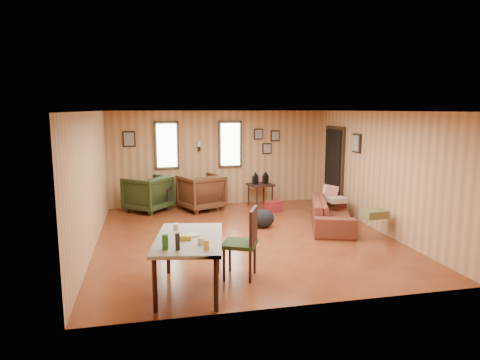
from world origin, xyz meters
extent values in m
cube|color=brown|center=(0.00, 0.00, -0.01)|extent=(5.50, 6.00, 0.02)
cube|color=#997C5B|center=(0.00, 0.00, 2.41)|extent=(5.50, 6.00, 0.02)
cube|color=tan|center=(0.00, 3.01, 1.20)|extent=(5.50, 0.02, 2.40)
cube|color=tan|center=(0.00, -3.01, 1.20)|extent=(5.50, 0.02, 2.40)
cube|color=tan|center=(-2.76, 0.00, 1.20)|extent=(0.02, 6.00, 2.40)
cube|color=tan|center=(2.76, 0.00, 1.20)|extent=(0.02, 6.00, 2.40)
cube|color=black|center=(-1.30, 2.97, 1.55)|extent=(0.60, 0.05, 1.20)
cube|color=#E0F2D1|center=(-1.30, 2.93, 1.55)|extent=(0.48, 0.04, 1.06)
cube|color=black|center=(0.30, 2.97, 1.55)|extent=(0.60, 0.05, 1.20)
cube|color=#E0F2D1|center=(0.30, 2.93, 1.55)|extent=(0.48, 0.04, 1.06)
cube|color=black|center=(-0.50, 2.95, 1.45)|extent=(0.07, 0.05, 0.12)
cylinder|color=silver|center=(-0.50, 2.89, 1.58)|extent=(0.07, 0.07, 0.14)
cube|color=black|center=(2.72, 1.95, 1.00)|extent=(0.06, 1.00, 2.05)
cube|color=black|center=(2.68, 1.95, 1.00)|extent=(0.04, 0.82, 1.90)
cube|color=black|center=(1.05, 2.97, 1.80)|extent=(0.24, 0.04, 0.28)
cube|color=#9E998C|center=(1.05, 2.94, 1.80)|extent=(0.19, 0.02, 0.22)
cube|color=black|center=(1.50, 2.97, 1.75)|extent=(0.24, 0.04, 0.28)
cube|color=#9E998C|center=(1.50, 2.94, 1.75)|extent=(0.19, 0.02, 0.22)
cube|color=black|center=(1.28, 2.97, 1.42)|extent=(0.24, 0.04, 0.28)
cube|color=#9E998C|center=(1.28, 2.94, 1.42)|extent=(0.19, 0.02, 0.22)
cube|color=black|center=(-2.20, 2.97, 1.72)|extent=(0.30, 0.04, 0.38)
cube|color=#9E998C|center=(-2.20, 2.94, 1.72)|extent=(0.24, 0.02, 0.31)
cube|color=black|center=(2.72, 0.85, 1.70)|extent=(0.04, 0.34, 0.42)
cube|color=#9E998C|center=(2.69, 0.85, 1.70)|extent=(0.02, 0.27, 0.34)
imported|color=#5F291B|center=(1.95, 0.33, 0.40)|extent=(1.24, 2.11, 0.79)
imported|color=#4A2916|center=(-0.53, 2.45, 0.48)|extent=(1.20, 1.17, 0.96)
imported|color=#273417|center=(-1.80, 2.59, 0.47)|extent=(1.25, 1.25, 0.94)
cube|color=black|center=(-1.49, 2.71, 0.54)|extent=(0.65, 0.61, 0.04)
cube|color=black|center=(-1.49, 2.71, 0.18)|extent=(0.59, 0.55, 0.03)
cylinder|color=black|center=(-1.76, 2.58, 0.26)|extent=(0.05, 0.05, 0.53)
cylinder|color=black|center=(-1.32, 2.46, 0.26)|extent=(0.05, 0.05, 0.53)
cylinder|color=black|center=(-1.66, 2.96, 0.26)|extent=(0.05, 0.05, 0.53)
cylinder|color=black|center=(-1.22, 2.84, 0.26)|extent=(0.05, 0.05, 0.53)
cube|color=brown|center=(-1.60, 2.74, 0.62)|extent=(0.10, 0.04, 0.13)
cube|color=brown|center=(-1.40, 2.69, 0.62)|extent=(0.09, 0.04, 0.12)
cube|color=black|center=(0.99, 2.50, 0.55)|extent=(0.67, 0.67, 0.04)
cylinder|color=black|center=(0.82, 2.24, 0.28)|extent=(0.05, 0.05, 0.55)
cylinder|color=black|center=(1.25, 2.34, 0.28)|extent=(0.05, 0.05, 0.55)
cylinder|color=black|center=(0.72, 2.67, 0.28)|extent=(0.05, 0.05, 0.55)
cylinder|color=black|center=(1.15, 2.77, 0.28)|extent=(0.05, 0.05, 0.55)
cube|color=black|center=(0.85, 2.47, 0.68)|extent=(0.15, 0.15, 0.20)
cone|color=black|center=(0.85, 2.47, 0.83)|extent=(0.20, 0.20, 0.11)
cube|color=black|center=(1.13, 2.54, 0.68)|extent=(0.15, 0.15, 0.20)
cone|color=black|center=(1.13, 2.54, 0.83)|extent=(0.20, 0.20, 0.11)
cube|color=maroon|center=(1.14, 1.88, 0.13)|extent=(0.41, 0.33, 0.26)
ellipsoid|color=black|center=(0.53, 0.54, 0.20)|extent=(0.53, 0.46, 0.39)
cube|color=brown|center=(2.36, -0.64, 0.49)|extent=(0.47, 0.39, 0.14)
cube|color=red|center=(2.20, 1.01, 0.59)|extent=(0.40, 0.13, 0.39)
cube|color=tan|center=(2.25, 0.73, 0.48)|extent=(0.40, 0.32, 0.11)
cube|color=gray|center=(-1.27, -2.23, 0.72)|extent=(1.11, 1.58, 0.05)
cylinder|color=black|center=(-1.75, -2.79, 0.35)|extent=(0.07, 0.07, 0.70)
cylinder|color=black|center=(-1.02, -2.92, 0.35)|extent=(0.07, 0.07, 0.70)
cylinder|color=black|center=(-1.53, -1.55, 0.35)|extent=(0.07, 0.07, 0.70)
cylinder|color=black|center=(-0.80, -1.68, 0.35)|extent=(0.07, 0.07, 0.70)
cylinder|color=beige|center=(-1.15, -2.55, 0.79)|extent=(0.09, 0.09, 0.09)
cylinder|color=beige|center=(-1.42, -1.81, 0.79)|extent=(0.09, 0.09, 0.09)
cube|color=#20561F|center=(-1.60, -2.65, 0.83)|extent=(0.08, 0.08, 0.18)
cylinder|color=black|center=(-1.46, -2.71, 0.85)|extent=(0.07, 0.07, 0.21)
cylinder|color=#B69747|center=(-1.11, -2.75, 0.80)|extent=(0.08, 0.08, 0.12)
cylinder|color=beige|center=(-1.21, -2.15, 0.75)|extent=(0.22, 0.22, 0.02)
cube|color=gold|center=(-1.34, -2.32, 0.77)|extent=(0.19, 0.11, 0.06)
cube|color=#273417|center=(-0.51, -1.92, 0.50)|extent=(0.62, 0.62, 0.06)
cube|color=black|center=(-0.33, -2.00, 0.78)|extent=(0.22, 0.43, 0.51)
cylinder|color=black|center=(-0.76, -2.02, 0.25)|extent=(0.05, 0.05, 0.49)
cylinder|color=black|center=(-0.41, -2.17, 0.25)|extent=(0.05, 0.05, 0.49)
cylinder|color=black|center=(-0.61, -1.67, 0.25)|extent=(0.05, 0.05, 0.49)
cylinder|color=black|center=(-0.26, -1.83, 0.25)|extent=(0.05, 0.05, 0.49)
camera|label=1|loc=(-1.78, -7.76, 2.44)|focal=32.00mm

